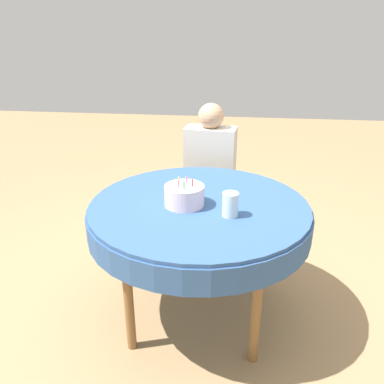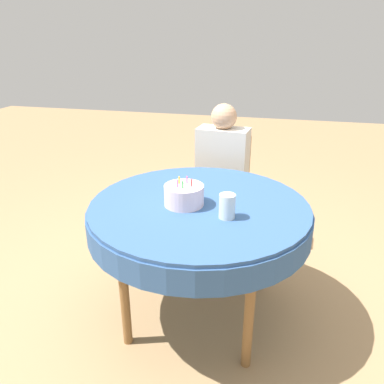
{
  "view_description": "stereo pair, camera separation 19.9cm",
  "coord_description": "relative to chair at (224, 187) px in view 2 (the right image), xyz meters",
  "views": [
    {
      "loc": [
        0.21,
        -1.83,
        1.58
      ],
      "look_at": [
        -0.04,
        -0.01,
        0.81
      ],
      "focal_mm": 35.0,
      "sensor_mm": 36.0,
      "label": 1
    },
    {
      "loc": [
        0.4,
        -1.8,
        1.58
      ],
      "look_at": [
        -0.04,
        -0.01,
        0.81
      ],
      "focal_mm": 35.0,
      "sensor_mm": 36.0,
      "label": 2
    }
  ],
  "objects": [
    {
      "name": "birthday_cake",
      "position": [
        -0.07,
        -0.96,
        0.33
      ],
      "size": [
        0.21,
        0.21,
        0.15
      ],
      "color": "silver",
      "rests_on": "dining_table"
    },
    {
      "name": "dining_table",
      "position": [
        0.01,
        -0.93,
        0.19
      ],
      "size": [
        1.21,
        1.21,
        0.74
      ],
      "color": "#335689",
      "rests_on": "ground_plane"
    },
    {
      "name": "person",
      "position": [
        -0.01,
        -0.09,
        0.21
      ],
      "size": [
        0.39,
        0.32,
        1.13
      ],
      "rotation": [
        0.0,
        0.0,
        -0.1
      ],
      "color": "tan",
      "rests_on": "ground_plane"
    },
    {
      "name": "drinking_glass",
      "position": [
        0.18,
        -1.06,
        0.34
      ],
      "size": [
        0.08,
        0.08,
        0.12
      ],
      "color": "silver",
      "rests_on": "dining_table"
    },
    {
      "name": "chair",
      "position": [
        0.0,
        0.0,
        0.0
      ],
      "size": [
        0.43,
        0.43,
        0.87
      ],
      "rotation": [
        0.0,
        0.0,
        -0.1
      ],
      "color": "#A37A4C",
      "rests_on": "ground_plane"
    },
    {
      "name": "ground_plane",
      "position": [
        0.01,
        -0.93,
        -0.47
      ],
      "size": [
        12.0,
        12.0,
        0.0
      ],
      "primitive_type": "plane",
      "color": "#A37F56"
    }
  ]
}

